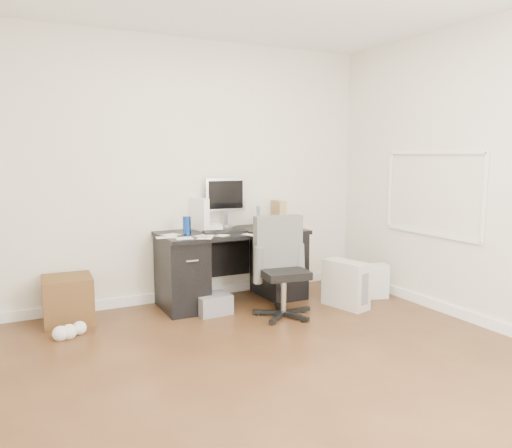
{
  "coord_description": "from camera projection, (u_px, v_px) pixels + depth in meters",
  "views": [
    {
      "loc": [
        -1.77,
        -2.98,
        1.53
      ],
      "look_at": [
        0.35,
        1.2,
        0.87
      ],
      "focal_mm": 35.0,
      "sensor_mm": 36.0,
      "label": 1
    }
  ],
  "objects": [
    {
      "name": "ground",
      "position": [
        288.0,
        366.0,
        3.63
      ],
      "size": [
        4.0,
        4.0,
        0.0
      ],
      "primitive_type": "plane",
      "color": "#442715",
      "rests_on": "ground"
    },
    {
      "name": "room_shell",
      "position": [
        292.0,
        136.0,
        3.44
      ],
      "size": [
        4.02,
        4.02,
        2.71
      ],
      "color": "white",
      "rests_on": "ground"
    },
    {
      "name": "desk",
      "position": [
        232.0,
        264.0,
        5.17
      ],
      "size": [
        1.5,
        0.7,
        0.75
      ],
      "color": "black",
      "rests_on": "ground"
    },
    {
      "name": "loose_papers",
      "position": [
        216.0,
        233.0,
        4.99
      ],
      "size": [
        1.1,
        0.6,
        0.0
      ],
      "primitive_type": null,
      "color": "white",
      "rests_on": "desk"
    },
    {
      "name": "lcd_monitor",
      "position": [
        225.0,
        203.0,
        5.3
      ],
      "size": [
        0.45,
        0.29,
        0.54
      ],
      "primitive_type": null,
      "rotation": [
        0.0,
        0.0,
        -0.11
      ],
      "color": "#B0B1B5",
      "rests_on": "desk"
    },
    {
      "name": "keyboard",
      "position": [
        225.0,
        232.0,
        4.98
      ],
      "size": [
        0.46,
        0.22,
        0.03
      ],
      "primitive_type": "cube",
      "rotation": [
        0.0,
        0.0,
        -0.17
      ],
      "color": "black",
      "rests_on": "desk"
    },
    {
      "name": "computer_mouse",
      "position": [
        270.0,
        225.0,
        5.32
      ],
      "size": [
        0.06,
        0.06,
        0.05
      ],
      "primitive_type": "sphere",
      "rotation": [
        0.0,
        0.0,
        0.07
      ],
      "color": "#B0B1B5",
      "rests_on": "desk"
    },
    {
      "name": "travel_mug",
      "position": [
        187.0,
        226.0,
        4.86
      ],
      "size": [
        0.11,
        0.11,
        0.18
      ],
      "primitive_type": "cylinder",
      "rotation": [
        0.0,
        0.0,
        -0.38
      ],
      "color": "navy",
      "rests_on": "desk"
    },
    {
      "name": "white_binder",
      "position": [
        199.0,
        214.0,
        5.15
      ],
      "size": [
        0.19,
        0.31,
        0.33
      ],
      "primitive_type": "cube",
      "rotation": [
        0.0,
        0.0,
        0.19
      ],
      "color": "white",
      "rests_on": "desk"
    },
    {
      "name": "magazine_file",
      "position": [
        279.0,
        213.0,
        5.58
      ],
      "size": [
        0.13,
        0.24,
        0.27
      ],
      "primitive_type": "cube",
      "rotation": [
        0.0,
        0.0,
        -0.07
      ],
      "color": "#9C804B",
      "rests_on": "desk"
    },
    {
      "name": "pen_cup",
      "position": [
        258.0,
        216.0,
        5.42
      ],
      "size": [
        0.12,
        0.12,
        0.23
      ],
      "primitive_type": null,
      "rotation": [
        0.0,
        0.0,
        -0.3
      ],
      "color": "#593519",
      "rests_on": "desk"
    },
    {
      "name": "yellow_book",
      "position": [
        290.0,
        225.0,
        5.39
      ],
      "size": [
        0.23,
        0.25,
        0.04
      ],
      "primitive_type": "cube",
      "rotation": [
        0.0,
        0.0,
        -0.38
      ],
      "color": "gold",
      "rests_on": "desk"
    },
    {
      "name": "paper_remote",
      "position": [
        259.0,
        233.0,
        4.93
      ],
      "size": [
        0.33,
        0.28,
        0.02
      ],
      "primitive_type": null,
      "rotation": [
        0.0,
        0.0,
        0.2
      ],
      "color": "white",
      "rests_on": "desk"
    },
    {
      "name": "office_chair",
      "position": [
        284.0,
        268.0,
        4.68
      ],
      "size": [
        0.61,
        0.61,
        0.95
      ],
      "primitive_type": null,
      "rotation": [
        0.0,
        0.0,
        -0.14
      ],
      "color": "#4C4E4B",
      "rests_on": "ground"
    },
    {
      "name": "pc_tower",
      "position": [
        346.0,
        284.0,
        5.02
      ],
      "size": [
        0.32,
        0.51,
        0.47
      ],
      "primitive_type": "cube",
      "rotation": [
        0.0,
        0.0,
        0.25
      ],
      "color": "beige",
      "rests_on": "ground"
    },
    {
      "name": "shopping_bag",
      "position": [
        375.0,
        281.0,
        5.34
      ],
      "size": [
        0.31,
        0.25,
        0.37
      ],
      "primitive_type": "cube",
      "rotation": [
        0.0,
        0.0,
        -0.25
      ],
      "color": "silver",
      "rests_on": "ground"
    },
    {
      "name": "wicker_basket",
      "position": [
        68.0,
        300.0,
        4.55
      ],
      "size": [
        0.44,
        0.44,
        0.43
      ],
      "primitive_type": "cube",
      "rotation": [
        0.0,
        0.0,
        -0.04
      ],
      "color": "#4A3216",
      "rests_on": "ground"
    },
    {
      "name": "desk_printer",
      "position": [
        213.0,
        304.0,
        4.82
      ],
      "size": [
        0.34,
        0.28,
        0.19
      ],
      "primitive_type": "cube",
      "rotation": [
        0.0,
        0.0,
        0.06
      ],
      "color": "slate",
      "rests_on": "ground"
    }
  ]
}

